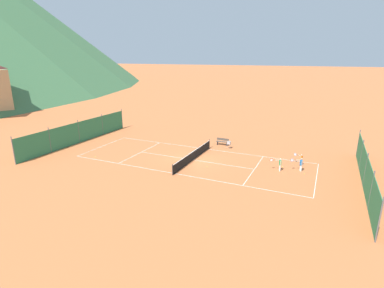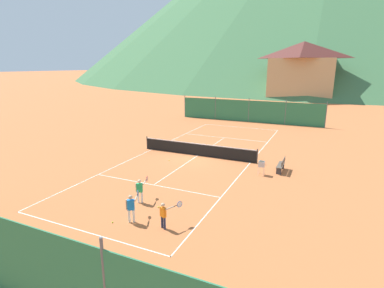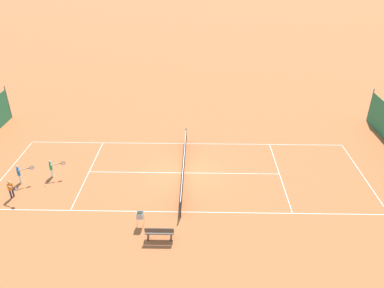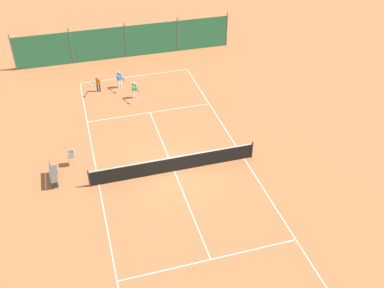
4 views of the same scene
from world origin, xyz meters
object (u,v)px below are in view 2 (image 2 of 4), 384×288
tennis_ball_by_net_right (204,127)px  alpine_chalet (302,70)px  courtside_bench (281,165)px  tennis_ball_far_corner (112,222)px  tennis_ball_near_corner (169,160)px  player_far_service (131,206)px  tennis_net (198,149)px  ball_hopper (262,165)px  tennis_ball_service_box (158,207)px  player_near_service (140,189)px  player_far_baseline (164,213)px

tennis_ball_by_net_right → alpine_chalet: 35.85m
courtside_bench → tennis_ball_by_net_right: bearing=132.1°
tennis_ball_far_corner → tennis_ball_near_corner: 9.00m
player_far_service → courtside_bench: player_far_service is taller
player_far_service → tennis_net: bearing=97.4°
alpine_chalet → courtside_bench: bearing=-86.1°
ball_hopper → tennis_ball_by_net_right: bearing=126.1°
tennis_ball_by_net_right → ball_hopper: size_ratio=0.07×
tennis_ball_by_net_right → courtside_bench: bearing=-47.9°
tennis_ball_by_net_right → tennis_ball_far_corner: (4.13, -20.77, 0.00)m
tennis_net → alpine_chalet: 45.09m
alpine_chalet → tennis_ball_near_corner: bearing=-95.6°
tennis_ball_service_box → tennis_ball_far_corner: bearing=-117.5°
tennis_ball_near_corner → alpine_chalet: (4.56, 46.73, 5.79)m
tennis_net → courtside_bench: size_ratio=6.12×
tennis_ball_by_net_right → tennis_ball_near_corner: (2.16, -11.99, 0.00)m
tennis_ball_service_box → tennis_ball_near_corner: size_ratio=1.00×
player_near_service → player_far_service: bearing=-67.1°
tennis_ball_far_corner → tennis_ball_near_corner: bearing=102.6°
player_far_service → ball_hopper: size_ratio=1.46×
tennis_net → courtside_bench: tennis_net is taller
tennis_net → tennis_ball_far_corner: (0.63, -10.85, -0.47)m
tennis_net → tennis_ball_service_box: tennis_net is taller
tennis_ball_near_corner → player_near_service: bearing=-73.5°
player_far_baseline → tennis_ball_by_net_right: bearing=107.7°
player_far_baseline → tennis_ball_by_net_right: player_far_baseline is taller
tennis_ball_near_corner → ball_hopper: (6.64, -0.08, 0.63)m
tennis_ball_near_corner → tennis_ball_far_corner: bearing=-77.4°
alpine_chalet → tennis_net: bearing=-94.1°
ball_hopper → courtside_bench: ball_hopper is taller
player_far_service → tennis_ball_by_net_right: 20.91m
ball_hopper → courtside_bench: bearing=47.7°
tennis_net → player_near_service: size_ratio=7.40×
player_near_service → tennis_ball_far_corner: (0.03, -2.24, -0.69)m
player_far_baseline → alpine_chalet: (0.30, 54.92, 5.13)m
tennis_ball_service_box → tennis_ball_by_net_right: (-5.22, 18.68, 0.00)m
alpine_chalet → ball_hopper: bearing=-87.5°
player_near_service → player_far_service: (0.76, -1.79, 0.03)m
ball_hopper → courtside_bench: 1.57m
tennis_net → courtside_bench: bearing=-9.0°
player_far_baseline → courtside_bench: player_far_baseline is taller
player_near_service → tennis_ball_near_corner: size_ratio=18.80×
tennis_ball_far_corner → ball_hopper: size_ratio=0.07×
alpine_chalet → player_far_service: bearing=-91.9°
tennis_net → tennis_ball_far_corner: 10.88m
player_near_service → player_far_service: 1.95m
tennis_net → tennis_ball_service_box: size_ratio=139.09×
player_far_baseline → tennis_net: bearing=105.9°
tennis_ball_by_net_right → tennis_ball_near_corner: 12.18m
courtside_bench → ball_hopper: bearing=-132.3°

